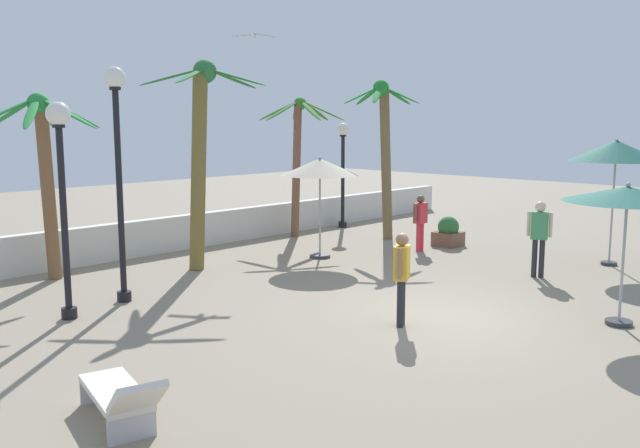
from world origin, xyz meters
name	(u,v)px	position (x,y,z in m)	size (l,w,h in m)	color
ground_plane	(447,319)	(0.00, 0.00, 0.00)	(56.00, 56.00, 0.00)	gray
boundary_wall	(162,235)	(0.00, 9.09, 0.47)	(25.20, 0.30, 0.95)	silver
patio_umbrella_0	(616,151)	(6.71, -0.34, 2.81)	(2.22, 2.22, 3.12)	#333338
patio_umbrella_1	(627,196)	(1.76, -2.39, 2.27)	(2.15, 2.15, 2.50)	#333338
patio_umbrella_2	(320,168)	(2.46, 5.52, 2.33)	(2.01, 2.01, 2.63)	#333338
palm_tree_0	(44,160)	(-3.53, 8.20, 2.68)	(3.04, 2.87, 4.15)	brown
palm_tree_1	(298,146)	(4.43, 8.31, 2.79)	(2.78, 2.64, 4.24)	brown
palm_tree_2	(201,141)	(-0.42, 6.67, 3.07)	(2.92, 2.78, 4.97)	brown
palm_tree_3	(384,142)	(5.69, 5.97, 2.92)	(2.27, 2.32, 4.71)	brown
lamp_post_0	(118,151)	(-3.38, 5.33, 2.97)	(0.41, 0.41, 4.56)	black
lamp_post_1	(343,158)	(6.65, 8.46, 2.33)	(0.42, 0.42, 3.47)	black
lamp_post_3	(61,175)	(-4.70, 4.98, 2.60)	(0.42, 0.42, 3.87)	black
lounge_chair_0	(121,395)	(-6.38, 0.31, 0.39)	(1.01, 1.96, 0.84)	#B7B7BC
guest_0	(420,218)	(4.95, 4.12, 0.93)	(0.56, 0.26, 1.54)	#D8333F
guest_1	(539,231)	(4.22, 0.34, 1.07)	(0.35, 0.53, 1.75)	#26262D
guest_2	(402,270)	(-0.93, 0.36, 0.99)	(0.51, 0.38, 1.64)	#26262D
seagull_0	(254,36)	(2.35, 7.90, 5.82)	(0.79, 1.04, 0.14)	white
planter	(448,233)	(6.17, 4.00, 0.38)	(0.70, 0.70, 0.85)	brown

